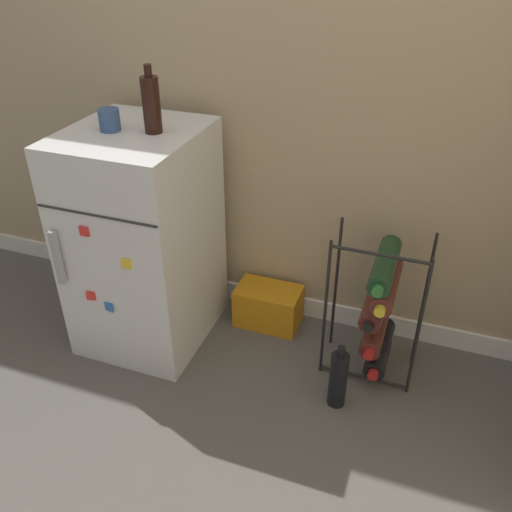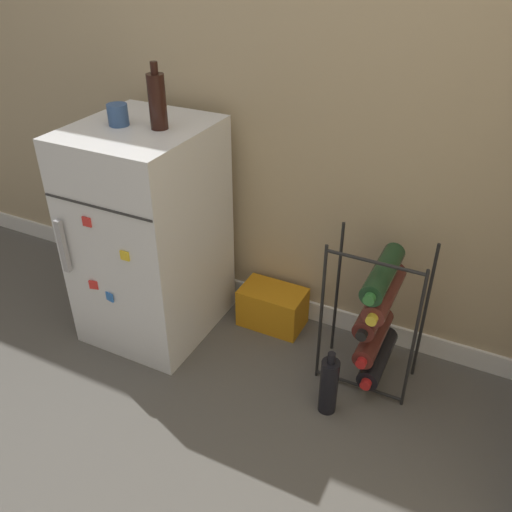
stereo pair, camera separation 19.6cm
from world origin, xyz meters
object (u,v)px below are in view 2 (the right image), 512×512
object	(u,v)px
mini_fridge	(150,234)
soda_box	(273,307)
wine_rack	(378,316)
loose_bottle_floor	(329,385)
fridge_top_cup	(118,115)
fridge_top_bottle	(157,101)

from	to	relation	value
mini_fridge	soda_box	world-z (taller)	mini_fridge
wine_rack	soda_box	world-z (taller)	wine_rack
wine_rack	soda_box	distance (m)	0.54
wine_rack	loose_bottle_floor	xyz separation A→B (m)	(-0.09, -0.23, -0.18)
mini_fridge	loose_bottle_floor	distance (m)	0.91
mini_fridge	wine_rack	distance (m)	0.94
fridge_top_cup	fridge_top_bottle	bearing A→B (deg)	13.01
fridge_top_cup	loose_bottle_floor	distance (m)	1.22
wine_rack	fridge_top_bottle	distance (m)	1.09
mini_fridge	loose_bottle_floor	size ratio (longest dim) A/B	3.32
loose_bottle_floor	fridge_top_cup	bearing A→B (deg)	171.64
loose_bottle_floor	fridge_top_bottle	bearing A→B (deg)	167.41
fridge_top_bottle	loose_bottle_floor	size ratio (longest dim) A/B	0.86
soda_box	fridge_top_cup	world-z (taller)	fridge_top_cup
wine_rack	loose_bottle_floor	bearing A→B (deg)	-111.90
fridge_top_bottle	loose_bottle_floor	xyz separation A→B (m)	(0.75, -0.17, -0.87)
wine_rack	fridge_top_bottle	xyz separation A→B (m)	(-0.84, -0.06, 0.68)
wine_rack	fridge_top_cup	xyz separation A→B (m)	(-0.99, -0.10, 0.62)
wine_rack	fridge_top_cup	world-z (taller)	fridge_top_cup
wine_rack	loose_bottle_floor	distance (m)	0.31
soda_box	fridge_top_cup	bearing A→B (deg)	-156.38
mini_fridge	fridge_top_bottle	size ratio (longest dim) A/B	3.87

